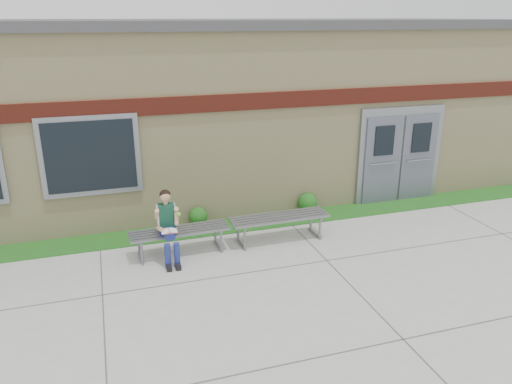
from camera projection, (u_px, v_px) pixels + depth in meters
name	position (u px, v px, depth m)	size (l,w,h in m)	color
ground	(286.00, 282.00, 8.50)	(80.00, 80.00, 0.00)	#9E9E99
grass_strip	(244.00, 224.00, 10.84)	(16.00, 0.80, 0.02)	#195516
school_building	(207.00, 103.00, 13.18)	(16.20, 6.22, 4.20)	beige
bench_left	(180.00, 235.00, 9.41)	(1.89, 0.60, 0.49)	slate
bench_right	(279.00, 222.00, 9.97)	(2.00, 0.58, 0.52)	slate
girl	(168.00, 224.00, 9.05)	(0.46, 0.76, 1.33)	navy
shrub_mid	(198.00, 216.00, 10.73)	(0.39, 0.39, 0.39)	#195516
shrub_east	(308.00, 202.00, 11.44)	(0.44, 0.44, 0.44)	#195516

